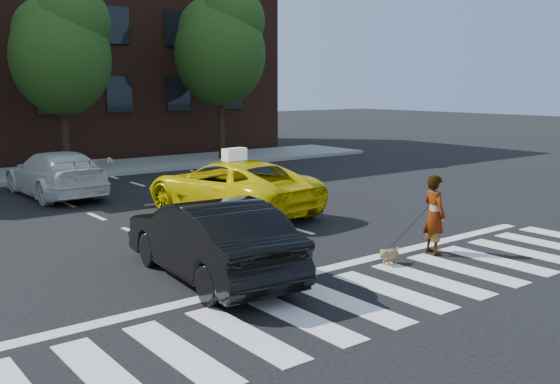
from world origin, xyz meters
name	(u,v)px	position (x,y,z in m)	size (l,w,h in m)	color
ground	(392,291)	(0.00, 0.00, 0.00)	(120.00, 120.00, 0.00)	black
crosswalk	(392,291)	(0.00, 0.00, 0.01)	(13.00, 2.40, 0.01)	silver
stop_line	(328,269)	(0.00, 1.60, 0.01)	(12.00, 0.30, 0.01)	silver
sidewalk_far	(50,173)	(0.00, 17.50, 0.07)	(30.00, 4.00, 0.15)	slate
tree_mid	(61,45)	(0.53, 17.00, 4.85)	(3.69, 3.69, 7.10)	black
tree_right	(221,42)	(7.53, 17.00, 5.26)	(4.00, 4.00, 7.70)	black
taxi	(231,187)	(1.40, 7.00, 0.73)	(2.41, 5.22, 1.45)	#D9C404
black_sedan	(210,238)	(-2.00, 2.50, 0.71)	(1.51, 4.34, 1.43)	black
white_suv	(56,174)	(-1.40, 12.52, 0.70)	(1.96, 4.82, 1.40)	silver
woman	(434,215)	(2.43, 1.10, 0.81)	(0.59, 0.39, 1.62)	#999999
dog	(389,255)	(1.11, 1.09, 0.20)	(0.59, 0.28, 0.33)	brown
taxi_sign	(234,154)	(1.40, 6.80, 1.61)	(0.65, 0.28, 0.32)	white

